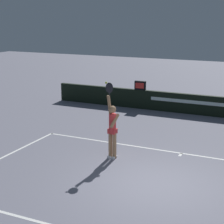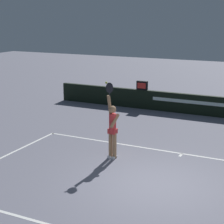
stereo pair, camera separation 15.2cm
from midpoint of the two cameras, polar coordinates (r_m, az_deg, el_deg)
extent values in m
plane|color=slate|center=(11.01, 6.23, -10.66)|extent=(60.00, 60.00, 0.00)
cube|color=white|center=(13.42, 10.01, -6.08)|extent=(10.65, 0.09, 0.00)
cube|color=white|center=(13.40, -16.26, -6.49)|extent=(0.09, 5.88, 0.00)
cube|color=white|center=(13.29, 9.84, -6.29)|extent=(0.09, 0.30, 0.00)
cube|color=black|center=(18.42, 14.54, 0.85)|extent=(16.47, 0.20, 0.96)
cube|color=silver|center=(18.39, 12.86, 1.33)|extent=(4.93, 0.01, 0.16)
cube|color=black|center=(19.23, 4.00, 3.98)|extent=(0.56, 0.16, 0.45)
cube|color=red|center=(19.15, 3.91, 3.94)|extent=(0.44, 0.01, 0.28)
cylinder|color=#A57852|center=(12.65, 0.03, -5.00)|extent=(0.13, 0.13, 0.89)
cylinder|color=#A57852|center=(12.73, -0.58, -4.88)|extent=(0.13, 0.13, 0.89)
cube|color=white|center=(12.78, -0.02, -6.76)|extent=(0.13, 0.25, 0.07)
cube|color=white|center=(12.85, -0.62, -6.63)|extent=(0.13, 0.25, 0.07)
cylinder|color=red|center=(12.46, -0.28, -1.65)|extent=(0.24, 0.24, 0.63)
cube|color=red|center=(12.54, -0.28, -2.86)|extent=(0.29, 0.25, 0.16)
sphere|color=#A57852|center=(12.34, -0.28, 0.39)|extent=(0.24, 0.24, 0.24)
cylinder|color=#A57852|center=(12.37, -0.75, 1.15)|extent=(0.20, 0.12, 0.60)
cylinder|color=#A57852|center=(12.32, 0.04, -1.32)|extent=(0.16, 0.50, 0.40)
ellipsoid|color=black|center=(12.25, -0.76, 3.63)|extent=(0.34, 0.07, 0.39)
cylinder|color=black|center=(12.29, -0.75, 2.76)|extent=(0.03, 0.03, 0.18)
sphere|color=#CDE02C|center=(12.31, -1.24, 4.39)|extent=(0.07, 0.07, 0.07)
camera|label=1|loc=(0.08, -90.36, -0.09)|focal=61.35mm
camera|label=2|loc=(0.08, 89.64, 0.09)|focal=61.35mm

